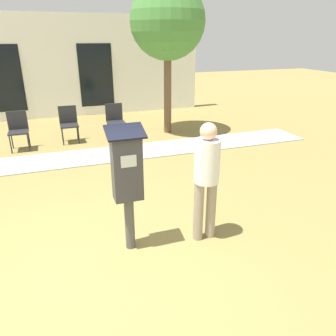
{
  "coord_description": "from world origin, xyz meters",
  "views": [
    {
      "loc": [
        -0.12,
        -3.04,
        2.53
      ],
      "look_at": [
        1.11,
        0.39,
        1.05
      ],
      "focal_mm": 35.0,
      "sensor_mm": 36.0,
      "label": 1
    }
  ],
  "objects_px": {
    "outdoor_chair_middle": "(69,121)",
    "outdoor_chair_left": "(18,127)",
    "parking_meter": "(127,174)",
    "outdoor_chair_right": "(115,118)",
    "person_standing": "(206,174)"
  },
  "relations": [
    {
      "from": "outdoor_chair_middle",
      "to": "outdoor_chair_left",
      "type": "bearing_deg",
      "value": -160.88
    },
    {
      "from": "parking_meter",
      "to": "outdoor_chair_right",
      "type": "xyz_separation_m",
      "value": [
        0.78,
        4.87,
        -0.49
      ]
    },
    {
      "from": "person_standing",
      "to": "outdoor_chair_left",
      "type": "distance_m",
      "value": 5.48
    },
    {
      "from": "outdoor_chair_left",
      "to": "outdoor_chair_middle",
      "type": "bearing_deg",
      "value": 31.5
    },
    {
      "from": "person_standing",
      "to": "outdoor_chair_right",
      "type": "bearing_deg",
      "value": 91.71
    },
    {
      "from": "outdoor_chair_left",
      "to": "outdoor_chair_right",
      "type": "distance_m",
      "value": 2.33
    },
    {
      "from": "outdoor_chair_left",
      "to": "parking_meter",
      "type": "bearing_deg",
      "value": -51.7
    },
    {
      "from": "parking_meter",
      "to": "outdoor_chair_middle",
      "type": "xyz_separation_m",
      "value": [
        -0.38,
        4.96,
        -0.49
      ]
    },
    {
      "from": "parking_meter",
      "to": "person_standing",
      "type": "bearing_deg",
      "value": -6.64
    },
    {
      "from": "outdoor_chair_middle",
      "to": "outdoor_chair_right",
      "type": "xyz_separation_m",
      "value": [
        1.16,
        -0.09,
        0.0
      ]
    },
    {
      "from": "person_standing",
      "to": "outdoor_chair_right",
      "type": "relative_size",
      "value": 1.76
    },
    {
      "from": "outdoor_chair_left",
      "to": "person_standing",
      "type": "bearing_deg",
      "value": -42.26
    },
    {
      "from": "parking_meter",
      "to": "outdoor_chair_left",
      "type": "bearing_deg",
      "value": 108.06
    },
    {
      "from": "parking_meter",
      "to": "person_standing",
      "type": "distance_m",
      "value": 0.99
    },
    {
      "from": "outdoor_chair_middle",
      "to": "outdoor_chair_right",
      "type": "relative_size",
      "value": 1.0
    }
  ]
}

